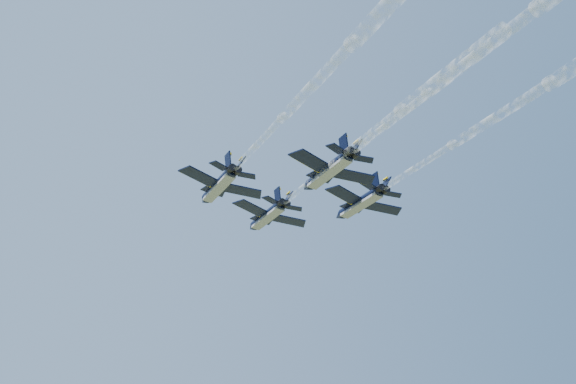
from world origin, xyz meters
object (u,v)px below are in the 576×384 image
object	(u,v)px
jet_slot	(329,171)
jet_right	(360,203)
jet_lead	(267,216)
jet_left	(219,186)

from	to	relation	value
jet_slot	jet_right	bearing A→B (deg)	44.95
jet_lead	jet_slot	bearing A→B (deg)	-88.36
jet_lead	jet_slot	distance (m)	21.80
jet_left	jet_slot	world-z (taller)	same
jet_lead	jet_left	xyz separation A→B (m)	(-11.15, -10.85, 0.00)
jet_slot	jet_left	bearing A→B (deg)	136.95
jet_lead	jet_right	world-z (taller)	same
jet_right	jet_slot	xyz separation A→B (m)	(-10.00, -10.75, 0.00)
jet_left	jet_lead	bearing A→B (deg)	42.11
jet_lead	jet_right	bearing A→B (deg)	-46.03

